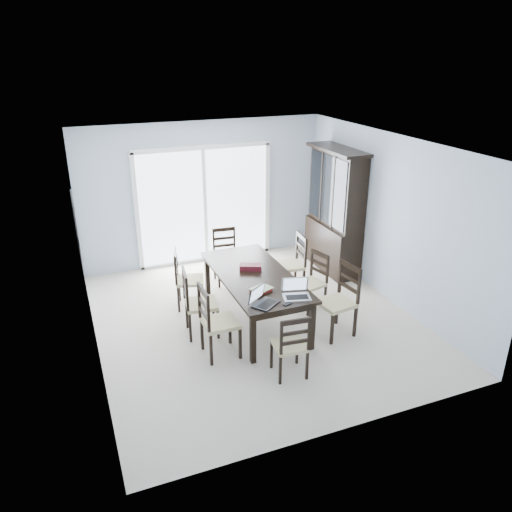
% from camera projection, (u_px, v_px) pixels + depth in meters
% --- Properties ---
extents(floor, '(5.00, 5.00, 0.00)m').
position_uv_depth(floor, '(255.00, 320.00, 7.45)').
color(floor, beige).
rests_on(floor, ground).
extents(ceiling, '(5.00, 5.00, 0.00)m').
position_uv_depth(ceiling, '(254.00, 145.00, 6.44)').
color(ceiling, white).
rests_on(ceiling, back_wall).
extents(back_wall, '(4.50, 0.02, 2.60)m').
position_uv_depth(back_wall, '(204.00, 193.00, 9.09)').
color(back_wall, '#A7B6C8').
rests_on(back_wall, floor).
extents(wall_left, '(0.02, 5.00, 2.60)m').
position_uv_depth(wall_left, '(86.00, 262.00, 6.18)').
color(wall_left, '#A7B6C8').
rests_on(wall_left, floor).
extents(wall_right, '(0.02, 5.00, 2.60)m').
position_uv_depth(wall_right, '(389.00, 219.00, 7.72)').
color(wall_right, '#A7B6C8').
rests_on(wall_right, floor).
extents(balcony, '(4.50, 2.00, 0.10)m').
position_uv_depth(balcony, '(193.00, 244.00, 10.47)').
color(balcony, gray).
rests_on(balcony, ground).
extents(railing, '(4.50, 0.06, 1.10)m').
position_uv_depth(railing, '(180.00, 203.00, 11.09)').
color(railing, '#99999E').
rests_on(railing, balcony).
extents(dining_table, '(1.00, 2.20, 0.75)m').
position_uv_depth(dining_table, '(255.00, 279.00, 7.19)').
color(dining_table, black).
rests_on(dining_table, floor).
extents(china_hutch, '(0.50, 1.38, 2.20)m').
position_uv_depth(china_hutch, '(335.00, 212.00, 8.80)').
color(china_hutch, black).
rests_on(china_hutch, floor).
extents(sliding_door, '(2.52, 0.05, 2.18)m').
position_uv_depth(sliding_door, '(205.00, 205.00, 9.15)').
color(sliding_door, silver).
rests_on(sliding_door, floor).
extents(chair_left_near, '(0.45, 0.44, 1.16)m').
position_uv_depth(chair_left_near, '(213.00, 315.00, 6.36)').
color(chair_left_near, black).
rests_on(chair_left_near, floor).
extents(chair_left_mid, '(0.49, 0.48, 1.14)m').
position_uv_depth(chair_left_mid, '(194.00, 296.00, 6.86)').
color(chair_left_mid, black).
rests_on(chair_left_mid, floor).
extents(chair_left_far, '(0.51, 0.50, 1.08)m').
position_uv_depth(chair_left_far, '(184.00, 273.00, 7.63)').
color(chair_left_far, black).
rests_on(chair_left_far, floor).
extents(chair_right_near, '(0.52, 0.51, 1.19)m').
position_uv_depth(chair_right_near, '(342.00, 292.00, 6.90)').
color(chair_right_near, black).
rests_on(chair_right_near, floor).
extents(chair_right_mid, '(0.49, 0.48, 1.03)m').
position_uv_depth(chair_right_mid, '(314.00, 275.00, 7.63)').
color(chair_right_mid, black).
rests_on(chair_right_mid, floor).
extents(chair_right_far, '(0.47, 0.46, 1.13)m').
position_uv_depth(chair_right_far, '(295.00, 257.00, 8.14)').
color(chair_right_far, black).
rests_on(chair_right_far, floor).
extents(chair_end_near, '(0.42, 0.43, 1.01)m').
position_uv_depth(chair_end_near, '(292.00, 340.00, 5.95)').
color(chair_end_near, black).
rests_on(chair_end_near, floor).
extents(chair_end_far, '(0.44, 0.45, 1.07)m').
position_uv_depth(chair_end_far, '(225.00, 249.00, 8.52)').
color(chair_end_far, black).
rests_on(chair_end_far, floor).
extents(laptop_dark, '(0.41, 0.38, 0.23)m').
position_uv_depth(laptop_dark, '(266.00, 301.00, 6.29)').
color(laptop_dark, black).
rests_on(laptop_dark, dining_table).
extents(laptop_silver, '(0.40, 0.33, 0.24)m').
position_uv_depth(laptop_silver, '(297.00, 294.00, 6.46)').
color(laptop_silver, '#B3B3B5').
rests_on(laptop_silver, dining_table).
extents(book_stack, '(0.33, 0.30, 0.04)m').
position_uv_depth(book_stack, '(261.00, 290.00, 6.66)').
color(book_stack, maroon).
rests_on(book_stack, dining_table).
extents(cell_phone, '(0.13, 0.08, 0.01)m').
position_uv_depth(cell_phone, '(287.00, 304.00, 6.32)').
color(cell_phone, black).
rests_on(cell_phone, dining_table).
extents(game_box, '(0.35, 0.27, 0.08)m').
position_uv_depth(game_box, '(251.00, 267.00, 7.30)').
color(game_box, '#460E1C').
rests_on(game_box, dining_table).
extents(hot_tub, '(1.94, 1.78, 0.90)m').
position_uv_depth(hot_tub, '(147.00, 229.00, 9.83)').
color(hot_tub, brown).
rests_on(hot_tub, balcony).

